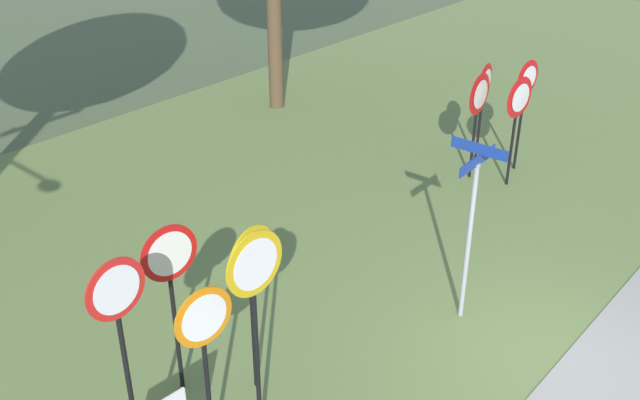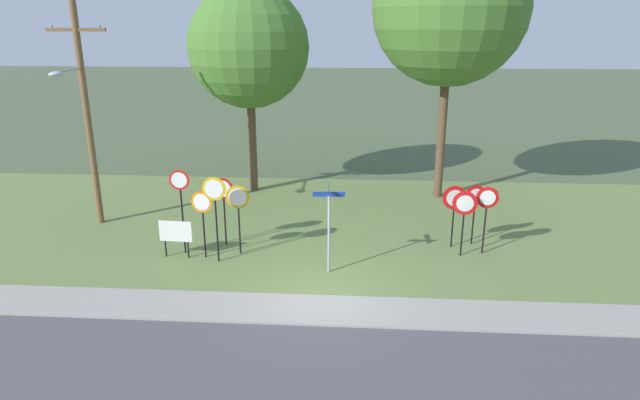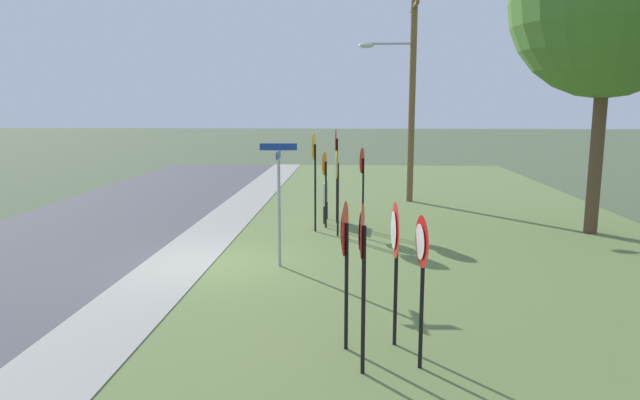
{
  "view_description": "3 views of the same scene",
  "coord_description": "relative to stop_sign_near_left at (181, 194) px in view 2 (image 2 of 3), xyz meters",
  "views": [
    {
      "loc": [
        -7.77,
        -2.53,
        6.61
      ],
      "look_at": [
        -0.38,
        3.88,
        1.34
      ],
      "focal_mm": 40.79,
      "sensor_mm": 36.0,
      "label": 1
    },
    {
      "loc": [
        0.87,
        -13.81,
        7.41
      ],
      "look_at": [
        -0.27,
        3.17,
        1.84
      ],
      "focal_mm": 30.73,
      "sensor_mm": 36.0,
      "label": 2
    },
    {
      "loc": [
        12.22,
        3.17,
        3.59
      ],
      "look_at": [
        -0.59,
        2.43,
        1.44
      ],
      "focal_mm": 31.41,
      "sensor_mm": 36.0,
      "label": 3
    }
  ],
  "objects": [
    {
      "name": "stop_sign_far_left",
      "position": [
        1.2,
        0.77,
        -0.31
      ],
      "size": [
        0.72,
        0.15,
        2.41
      ],
      "rotation": [
        0.0,
        0.0,
        -0.17
      ],
      "color": "black",
      "rests_on": "grass_median"
    },
    {
      "name": "stop_sign_far_right",
      "position": [
        0.77,
        -0.31,
        -0.42
      ],
      "size": [
        0.7,
        0.12,
        2.27
      ],
      "rotation": [
        0.0,
        0.0,
        -0.12
      ],
      "color": "black",
      "rests_on": "grass_median"
    },
    {
      "name": "ground_plane",
      "position": [
        4.75,
        -2.68,
        -2.1
      ],
      "size": [
        160.0,
        160.0,
        0.0
      ],
      "primitive_type": "plane",
      "color": "#4C5B3D"
    },
    {
      "name": "oak_tree_left",
      "position": [
        1.0,
        7.27,
        4.25
      ],
      "size": [
        5.15,
        5.15,
        8.91
      ],
      "color": "brown",
      "rests_on": "grass_median"
    },
    {
      "name": "grass_median",
      "position": [
        4.75,
        3.32,
        -2.08
      ],
      "size": [
        44.0,
        12.0,
        0.04
      ],
      "primitive_type": "cube",
      "color": "olive",
      "rests_on": "ground_plane"
    },
    {
      "name": "street_name_post",
      "position": [
        4.86,
        -1.12,
        -0.41
      ],
      "size": [
        0.96,
        0.82,
        2.76
      ],
      "rotation": [
        0.0,
        0.0,
        0.04
      ],
      "color": "#9EA0A8",
      "rests_on": "grass_median"
    },
    {
      "name": "stop_sign_near_left",
      "position": [
        0.0,
        0.0,
        0.0
      ],
      "size": [
        0.66,
        0.09,
        2.87
      ],
      "rotation": [
        0.0,
        0.0,
        0.0
      ],
      "color": "black",
      "rests_on": "grass_median"
    },
    {
      "name": "sidewalk_strip",
      "position": [
        4.75,
        -3.48,
        -2.07
      ],
      "size": [
        44.0,
        1.6,
        0.06
      ],
      "primitive_type": "cube",
      "color": "#99968C",
      "rests_on": "ground_plane"
    },
    {
      "name": "stop_sign_far_center",
      "position": [
        1.27,
        -0.59,
        0.01
      ],
      "size": [
        0.75,
        0.1,
        2.83
      ],
      "rotation": [
        0.0,
        0.0,
        -0.05
      ],
      "color": "black",
      "rests_on": "grass_median"
    },
    {
      "name": "oak_tree_right",
      "position": [
        9.25,
        6.86,
        5.81
      ],
      "size": [
        6.23,
        6.23,
        11.0
      ],
      "color": "brown",
      "rests_on": "grass_median"
    },
    {
      "name": "yield_sign_near_left",
      "position": [
        8.95,
        1.12,
        -0.45
      ],
      "size": [
        0.83,
        0.11,
        2.18
      ],
      "rotation": [
        0.0,
        0.0,
        0.06
      ],
      "color": "black",
      "rests_on": "grass_median"
    },
    {
      "name": "stop_sign_near_right",
      "position": [
        1.85,
        0.07,
        -0.33
      ],
      "size": [
        0.77,
        0.11,
        2.37
      ],
      "rotation": [
        0.0,
        0.0,
        0.08
      ],
      "color": "black",
      "rests_on": "grass_median"
    },
    {
      "name": "yield_sign_near_right",
      "position": [
        9.14,
        0.39,
        -0.41
      ],
      "size": [
        0.8,
        0.13,
        2.22
      ],
      "rotation": [
        0.0,
        0.0,
        -0.11
      ],
      "color": "black",
      "rests_on": "grass_median"
    },
    {
      "name": "notice_board",
      "position": [
        -0.16,
        -0.33,
        -1.23
      ],
      "size": [
        1.1,
        0.11,
        1.25
      ],
      "rotation": [
        0.0,
        0.0,
        -0.07
      ],
      "color": "black",
      "rests_on": "grass_median"
    },
    {
      "name": "yield_sign_far_left",
      "position": [
        9.9,
        0.62,
        -0.33
      ],
      "size": [
        0.73,
        0.12,
        2.32
      ],
      "rotation": [
        0.0,
        0.0,
        -0.1
      ],
      "color": "black",
      "rests_on": "grass_median"
    },
    {
      "name": "utility_pole",
      "position": [
        -4.12,
        2.52,
        2.31
      ],
      "size": [
        2.1,
        2.1,
        8.06
      ],
      "color": "brown",
      "rests_on": "grass_median"
    },
    {
      "name": "yield_sign_far_right",
      "position": [
        9.69,
        1.41,
        -0.49
      ],
      "size": [
        0.7,
        0.13,
        2.13
      ],
      "rotation": [
        0.0,
        0.0,
        0.13
      ],
      "color": "black",
      "rests_on": "grass_median"
    }
  ]
}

